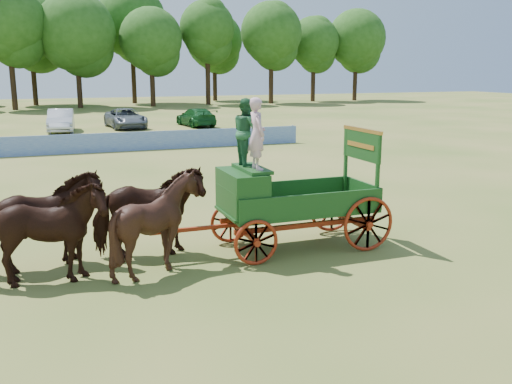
% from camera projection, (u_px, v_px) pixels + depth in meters
% --- Properties ---
extents(ground, '(160.00, 160.00, 0.00)m').
position_uv_depth(ground, '(164.00, 246.00, 14.74)').
color(ground, olive).
rests_on(ground, ground).
extents(horse_lead_left, '(2.69, 1.32, 2.23)m').
position_uv_depth(horse_lead_left, '(43.00, 235.00, 11.86)').
color(horse_lead_left, black).
rests_on(horse_lead_left, ground).
extents(horse_lead_right, '(2.85, 1.83, 2.23)m').
position_uv_depth(horse_lead_right, '(42.00, 222.00, 12.87)').
color(horse_lead_right, black).
rests_on(horse_lead_right, ground).
extents(horse_wheel_left, '(2.39, 2.23, 2.23)m').
position_uv_depth(horse_wheel_left, '(158.00, 224.00, 12.69)').
color(horse_wheel_left, black).
rests_on(horse_wheel_left, ground).
extents(horse_wheel_right, '(2.72, 1.41, 2.23)m').
position_uv_depth(horse_wheel_right, '(149.00, 212.00, 13.70)').
color(horse_wheel_right, black).
rests_on(horse_wheel_right, ground).
extents(farm_dray, '(6.00, 2.00, 3.84)m').
position_uv_depth(farm_dray, '(270.00, 183.00, 14.11)').
color(farm_dray, '#A62F10').
rests_on(farm_dray, ground).
extents(sponsor_banner, '(26.00, 0.08, 1.05)m').
position_uv_depth(sponsor_banner, '(77.00, 144.00, 30.73)').
color(sponsor_banner, '#1F49AB').
rests_on(sponsor_banner, ground).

